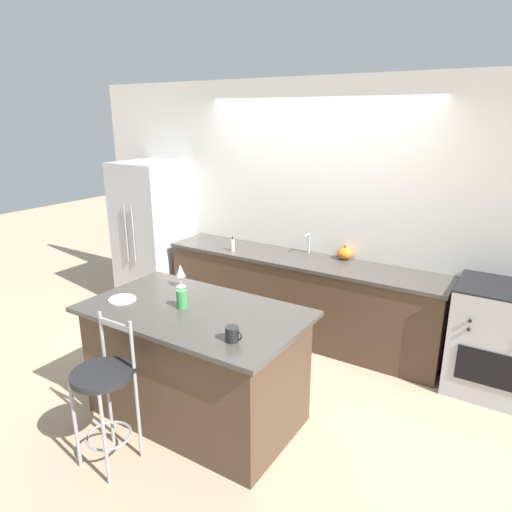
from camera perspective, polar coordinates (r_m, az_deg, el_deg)
ground_plane at (r=4.88m, az=3.31°, el=-11.29°), size 18.00×18.00×0.00m
wall_back at (r=4.97m, az=7.25°, el=5.76°), size 6.00×0.07×2.70m
back_counter at (r=4.97m, az=5.38°, el=-5.07°), size 3.06×0.63×0.89m
sink_faucet at (r=4.94m, az=6.56°, el=1.89°), size 0.02×0.13×0.22m
kitchen_island at (r=3.70m, az=-7.51°, el=-13.17°), size 1.69×0.99×0.93m
refrigerator at (r=5.86m, az=-12.57°, el=2.70°), size 0.75×0.80×1.79m
oven_range at (r=4.48m, az=27.96°, el=-9.24°), size 0.74×0.66×0.97m
bar_stool_near at (r=3.32m, az=-18.39°, el=-15.44°), size 0.41×0.41×1.06m
dinner_plate at (r=3.76m, az=-16.39°, el=-5.20°), size 0.21×0.21×0.02m
wine_glass at (r=3.89m, az=-9.43°, el=-1.89°), size 0.08×0.08×0.20m
coffee_mug at (r=2.98m, az=-2.97°, el=-9.73°), size 0.12×0.09×0.10m
tumbler_cup at (r=3.51m, az=-9.26°, el=-5.31°), size 0.08×0.08×0.14m
pumpkin_decoration at (r=4.81m, az=11.02°, el=0.33°), size 0.16×0.16×0.15m
soap_bottle at (r=5.02m, az=-2.96°, el=1.39°), size 0.05×0.05×0.16m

